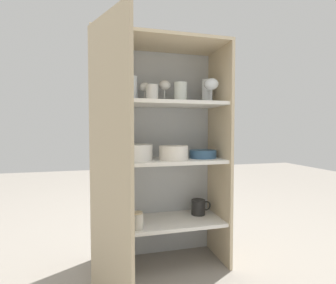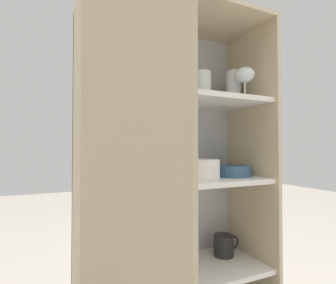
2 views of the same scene
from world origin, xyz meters
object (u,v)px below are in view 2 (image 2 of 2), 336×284
serving_bowl_small (232,170)px  storage_jar (151,279)px  mixing_bowl_large (198,169)px  wine_bottle (109,45)px  plate_stack_white (138,170)px  coffee_mug_primary (224,245)px

serving_bowl_small → storage_jar: (-0.41, -0.09, -0.34)m
mixing_bowl_large → storage_jar: bearing=-166.8°
storage_jar → wine_bottle: bearing=-179.6°
wine_bottle → plate_stack_white: 0.44m
mixing_bowl_large → serving_bowl_small: mixing_bowl_large is taller
plate_stack_white → coffee_mug_primary: size_ratio=1.83×
serving_bowl_small → storage_jar: 0.55m
coffee_mug_primary → mixing_bowl_large: bearing=-154.2°
plate_stack_white → serving_bowl_small: 0.43m
plate_stack_white → storage_jar: size_ratio=2.51×
wine_bottle → plate_stack_white: bearing=35.0°
mixing_bowl_large → coffee_mug_primary: mixing_bowl_large is taller
wine_bottle → serving_bowl_small: wine_bottle is taller
wine_bottle → plate_stack_white: size_ratio=1.20×
serving_bowl_small → coffee_mug_primary: 0.35m
plate_stack_white → mixing_bowl_large: 0.24m
wine_bottle → mixing_bowl_large: size_ratio=1.70×
plate_stack_white → mixing_bowl_large: (0.24, -0.04, -0.00)m
serving_bowl_small → storage_jar: serving_bowl_small is taller
wine_bottle → mixing_bowl_large: (0.36, 0.05, -0.41)m
wine_bottle → mixing_bowl_large: bearing=8.2°
wine_bottle → storage_jar: wine_bottle is taller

